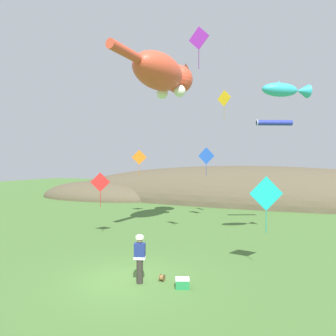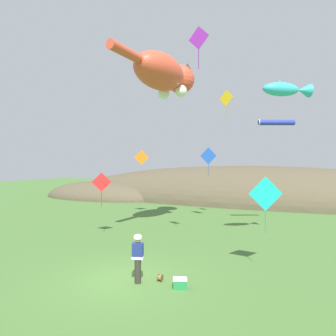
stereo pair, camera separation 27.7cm
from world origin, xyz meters
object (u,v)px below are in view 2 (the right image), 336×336
(kite_diamond_violet, at_px, (199,38))
(kite_giant_cat, at_px, (165,74))
(kite_diamond_gold, at_px, (226,98))
(picnic_cooler, at_px, (180,283))
(kite_diamond_teal, at_px, (266,194))
(kite_fish_windsock, at_px, (286,89))
(kite_spool, at_px, (160,278))
(kite_diamond_orange, at_px, (142,157))
(festival_attendant, at_px, (138,257))
(kite_tube_streamer, at_px, (276,122))
(kite_diamond_red, at_px, (101,182))
(kite_diamond_blue, at_px, (208,156))

(kite_diamond_violet, bearing_deg, kite_giant_cat, 132.40)
(kite_giant_cat, bearing_deg, kite_diamond_gold, 53.65)
(picnic_cooler, relative_size, kite_diamond_violet, 0.29)
(kite_diamond_violet, bearing_deg, kite_diamond_teal, -14.50)
(kite_fish_windsock, distance_m, kite_diamond_gold, 6.74)
(kite_spool, relative_size, kite_diamond_orange, 0.12)
(festival_attendant, relative_size, kite_fish_windsock, 0.70)
(kite_diamond_gold, bearing_deg, kite_giant_cat, -126.35)
(kite_spool, xyz_separation_m, kite_diamond_orange, (-7.56, 12.02, 4.76))
(kite_diamond_violet, bearing_deg, kite_fish_windsock, 38.12)
(festival_attendant, height_order, kite_fish_windsock, kite_fish_windsock)
(picnic_cooler, bearing_deg, kite_tube_streamer, 78.76)
(kite_diamond_orange, height_order, kite_diamond_violet, kite_diamond_violet)
(picnic_cooler, bearing_deg, kite_spool, 161.66)
(picnic_cooler, height_order, kite_diamond_red, kite_diamond_red)
(festival_attendant, distance_m, kite_diamond_violet, 10.20)
(kite_spool, xyz_separation_m, picnic_cooler, (0.92, -0.31, 0.05))
(kite_diamond_blue, bearing_deg, kite_diamond_red, -119.50)
(festival_attendant, relative_size, kite_diamond_violet, 0.89)
(kite_fish_windsock, xyz_separation_m, kite_diamond_red, (-10.13, -1.80, -4.90))
(kite_diamond_violet, bearing_deg, kite_spool, -95.23)
(festival_attendant, xyz_separation_m, kite_giant_cat, (-2.60, 7.93, 9.13))
(festival_attendant, height_order, kite_tube_streamer, kite_tube_streamer)
(kite_fish_windsock, bearing_deg, kite_diamond_orange, 154.06)
(kite_giant_cat, relative_size, kite_tube_streamer, 3.64)
(kite_diamond_blue, xyz_separation_m, kite_diamond_violet, (2.12, -8.72, 5.32))
(kite_tube_streamer, relative_size, kite_diamond_orange, 1.09)
(picnic_cooler, distance_m, kite_diamond_red, 9.11)
(kite_diamond_gold, xyz_separation_m, kite_diamond_teal, (3.72, -8.83, -5.95))
(festival_attendant, distance_m, kite_diamond_gold, 14.52)
(picnic_cooler, relative_size, kite_diamond_gold, 0.27)
(picnic_cooler, bearing_deg, kite_diamond_teal, 49.69)
(kite_diamond_violet, xyz_separation_m, kite_diamond_teal, (3.14, -0.81, -7.13))
(kite_tube_streamer, bearing_deg, kite_spool, -106.06)
(kite_fish_windsock, distance_m, kite_diamond_violet, 5.15)
(kite_spool, relative_size, kite_giant_cat, 0.03)
(kite_spool, height_order, kite_diamond_teal, kite_diamond_teal)
(kite_diamond_blue, relative_size, kite_diamond_violet, 1.11)
(festival_attendant, height_order, kite_diamond_gold, kite_diamond_gold)
(festival_attendant, bearing_deg, kite_diamond_gold, 88.08)
(festival_attendant, distance_m, kite_diamond_orange, 14.83)
(kite_diamond_violet, bearing_deg, kite_tube_streamer, 69.25)
(kite_fish_windsock, height_order, kite_diamond_orange, kite_fish_windsock)
(festival_attendant, relative_size, kite_giant_cat, 0.21)
(festival_attendant, xyz_separation_m, kite_tube_streamer, (3.85, 11.54, 6.15))
(kite_diamond_teal, bearing_deg, picnic_cooler, -130.31)
(picnic_cooler, height_order, kite_giant_cat, kite_giant_cat)
(kite_diamond_teal, bearing_deg, festival_attendant, -142.31)
(kite_tube_streamer, xyz_separation_m, kite_diamond_red, (-9.29, -6.45, -3.84))
(kite_giant_cat, xyz_separation_m, kite_tube_streamer, (6.45, 3.61, -2.98))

